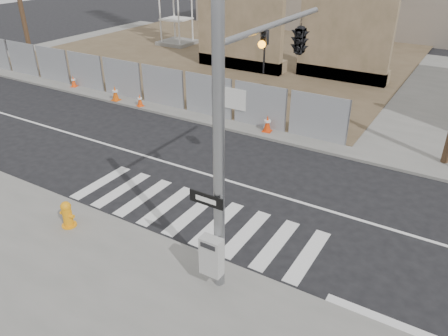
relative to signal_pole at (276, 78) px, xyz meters
The scene contains 11 objects.
ground 5.77m from the signal_pole, 140.66° to the left, with size 100.00×100.00×0.00m, color black.
sidewalk_far 16.91m from the signal_pole, 98.84° to the left, with size 50.00×20.00×0.12m, color slate.
signal_pole is the anchor object (origin of this frame).
chain_link_fence 14.80m from the signal_pole, 150.58° to the left, with size 24.60×0.04×2.00m, color gray.
concrete_wall_left 17.92m from the signal_pole, 122.11° to the left, with size 6.00×1.30×8.00m.
concrete_wall_right 16.46m from the signal_pole, 100.52° to the left, with size 5.50×1.30×8.00m.
fire_hydrant 7.38m from the signal_pole, 149.90° to the right, with size 0.54×0.53×0.85m.
traffic_cone_a 17.88m from the signal_pole, 156.93° to the left, with size 0.42×0.42×0.65m.
traffic_cone_b 14.31m from the signal_pole, 152.70° to the left, with size 0.42×0.42×0.80m.
traffic_cone_c 12.92m from the signal_pole, 149.00° to the left, with size 0.43×0.43×0.64m.
traffic_cone_d 8.59m from the signal_pole, 116.23° to the left, with size 0.44×0.44×0.77m.
Camera 1 is at (6.99, -11.99, 7.95)m, focal length 35.00 mm.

